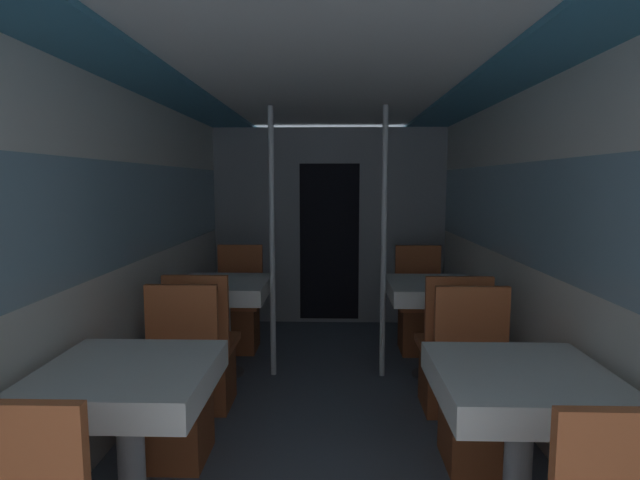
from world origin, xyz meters
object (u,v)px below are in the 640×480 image
dining_table_left_0 (128,390)px  chair_right_far_1 (420,319)px  dining_table_right_0 (521,394)px  dining_table_left_1 (223,294)px  chair_left_far_1 (238,318)px  chair_right_far_0 (477,410)px  support_pole_right_1 (384,244)px  support_pole_left_1 (272,244)px  chair_left_near_1 (204,365)px  dining_table_right_1 (434,296)px  chair_right_near_1 (450,368)px  chair_left_far_0 (175,407)px

dining_table_left_0 → chair_right_far_1: (1.67, 2.42, -0.36)m
dining_table_right_0 → dining_table_left_1: bearing=132.4°
chair_left_far_1 → chair_right_far_0: same height
support_pole_right_1 → chair_right_far_1: bearing=56.4°
dining_table_left_0 → chair_right_far_0: 1.81m
support_pole_right_1 → support_pole_left_1: bearing=180.0°
dining_table_left_1 → chair_left_near_1: bearing=-90.0°
chair_left_near_1 → support_pole_left_1: 1.05m
dining_table_right_1 → dining_table_left_0: bearing=-132.4°
chair_right_near_1 → chair_right_far_1: size_ratio=1.00×
dining_table_right_0 → chair_right_far_0: (-0.00, 0.60, -0.36)m
support_pole_left_1 → chair_right_far_1: bearing=25.3°
chair_left_near_1 → dining_table_right_0: size_ratio=1.25×
dining_table_left_0 → support_pole_right_1: size_ratio=0.36×
chair_left_far_1 → dining_table_right_1: 1.81m
dining_table_right_0 → chair_right_near_1: bearing=90.0°
dining_table_right_1 → chair_right_near_1: size_ratio=0.80×
chair_left_near_1 → support_pole_left_1: support_pole_left_1 is taller
dining_table_right_0 → support_pole_left_1: bearing=124.8°
chair_right_far_0 → support_pole_right_1: (-0.40, 1.23, 0.76)m
chair_left_far_0 → support_pole_left_1: bearing=-108.0°
chair_left_far_0 → dining_table_right_1: (1.67, 1.23, 0.36)m
chair_left_far_0 → support_pole_right_1: size_ratio=0.45×
dining_table_left_1 → chair_right_far_1: 1.81m
support_pole_left_1 → chair_right_near_1: 1.60m
chair_left_near_1 → dining_table_right_1: chair_left_near_1 is taller
support_pole_left_1 → chair_right_near_1: (1.27, -0.60, -0.76)m
dining_table_left_1 → chair_right_far_1: (1.67, 0.60, -0.36)m
chair_left_far_0 → chair_left_far_1: same height
dining_table_left_0 → chair_left_far_1: (0.00, 2.42, -0.36)m
support_pole_left_1 → chair_right_far_1: (1.27, 0.60, -0.76)m
chair_left_far_0 → chair_left_far_1: (0.00, 1.83, 0.00)m
dining_table_left_0 → dining_table_left_1: 1.83m
dining_table_left_0 → support_pole_right_1: support_pole_right_1 is taller
chair_left_near_1 → support_pole_right_1: (1.27, 0.60, 0.76)m
support_pole_left_1 → chair_right_far_0: bearing=-44.0°
chair_right_far_0 → chair_right_far_1: size_ratio=1.00×
chair_left_far_0 → chair_right_near_1: size_ratio=1.00×
chair_right_far_0 → chair_right_far_1: bearing=-90.0°
chair_right_far_1 → chair_right_far_0: bearing=90.0°
chair_left_far_0 → support_pole_right_1: bearing=-136.0°
support_pole_left_1 → dining_table_right_0: (1.27, -1.83, -0.40)m
support_pole_right_1 → dining_table_left_1: bearing=180.0°
chair_right_far_0 → dining_table_right_1: size_ratio=1.25×
chair_left_far_1 → dining_table_right_0: chair_left_far_1 is taller
chair_left_far_0 → dining_table_left_1: bearing=-90.0°
dining_table_left_0 → chair_right_near_1: size_ratio=0.80×
chair_left_near_1 → chair_right_far_0: same height
dining_table_right_0 → dining_table_right_1: same height
chair_left_far_1 → dining_table_right_1: (1.67, -0.60, 0.36)m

